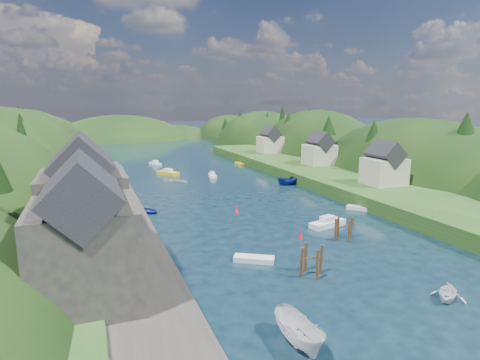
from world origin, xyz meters
name	(u,v)px	position (x,y,z in m)	size (l,w,h in m)	color
ground	(206,180)	(0.00, 50.00, 0.00)	(600.00, 600.00, 0.00)	black
hillside_left	(9,206)	(-45.00, 75.00, -8.03)	(44.00, 245.56, 52.00)	black
hillside_right	(316,180)	(45.00, 75.00, -7.41)	(36.00, 245.56, 48.00)	black
far_hills	(143,158)	(1.22, 174.01, -10.80)	(103.00, 68.00, 44.00)	black
hill_trees	(191,128)	(0.69, 66.23, 11.04)	(91.75, 147.73, 12.13)	black
quay_left	(103,222)	(-24.00, 20.00, 1.00)	(12.00, 110.00, 2.00)	#2D2B28
terrace_left_grass	(49,225)	(-31.00, 20.00, 1.25)	(12.00, 110.00, 2.50)	#234719
quayside_buildings	(85,204)	(-26.00, 6.39, 7.09)	(8.00, 35.84, 12.90)	#2D2B28
boat_sheds	(86,172)	(-26.00, 39.00, 5.27)	(7.00, 21.00, 7.50)	#2D2D30
terrace_right	(322,175)	(25.00, 40.00, 1.20)	(16.00, 120.00, 2.40)	#234719
right_bank_cottages	(315,151)	(28.00, 48.33, 5.84)	(9.00, 59.24, 8.41)	beige
piling_cluster_near	(311,263)	(-4.39, -4.34, 1.33)	(2.82, 2.67, 3.80)	#382314
piling_cluster_far	(343,231)	(5.39, 3.93, 1.17)	(2.86, 2.71, 3.48)	#382314
channel_buoy_near	(301,235)	(0.33, 6.25, 0.48)	(0.70, 0.70, 1.10)	red
channel_buoy_far	(237,209)	(-3.12, 21.41, 0.48)	(0.70, 0.70, 1.10)	red
moored_boats	(258,212)	(-0.70, 17.95, 0.68)	(37.70, 98.06, 2.33)	silver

